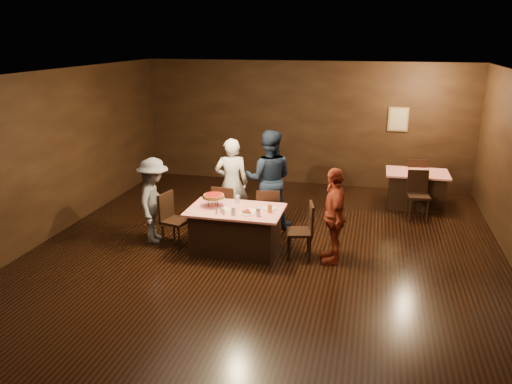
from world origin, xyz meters
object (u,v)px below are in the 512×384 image
diner_navy_hoodie (269,179)px  glass_front_left (233,211)px  diner_red_shirt (334,215)px  chair_back_near (418,195)px  back_table (416,189)px  pizza_stand (214,196)px  chair_far_left (226,209)px  chair_back_far (414,178)px  diner_white_jacket (232,183)px  glass_back (237,199)px  glass_front_right (258,212)px  plate_empty (269,208)px  glass_amber (270,209)px  chair_end_left (176,220)px  chair_end_right (299,231)px  chair_far_right (268,212)px  diner_grey_knit (154,200)px  main_table (236,230)px

diner_navy_hoodie → glass_front_left: 1.62m
diner_red_shirt → chair_back_near: bearing=135.8°
back_table → pizza_stand: 4.78m
chair_far_left → chair_back_far: size_ratio=1.00×
diner_white_jacket → glass_back: bearing=96.7°
diner_navy_hoodie → chair_far_left: bearing=30.2°
glass_front_right → back_table: bearing=51.8°
back_table → glass_front_right: 4.40m
back_table → glass_back: glass_back is taller
back_table → plate_empty: plate_empty is taller
plate_empty → glass_amber: (0.05, -0.20, 0.06)m
chair_far_left → chair_end_left: size_ratio=1.00×
chair_end_right → chair_far_right: bearing=-150.3°
chair_far_right → plate_empty: 0.69m
diner_grey_knit → chair_back_far: bearing=-60.3°
plate_empty → chair_back_far: bearing=54.4°
chair_back_far → chair_back_near: bearing=82.4°
diner_grey_knit → main_table: bearing=-101.8°
chair_far_right → glass_back: bearing=33.2°
back_table → glass_back: size_ratio=9.29×
main_table → chair_end_left: size_ratio=1.68×
diner_grey_knit → pizza_stand: (1.13, -0.04, 0.18)m
glass_amber → main_table: bearing=175.2°
chair_end_left → chair_end_right: size_ratio=1.00×
chair_back_near → diner_grey_knit: (-4.69, -2.40, 0.30)m
main_table → chair_end_left: 1.10m
chair_back_near → glass_front_left: chair_back_near is taller
main_table → diner_white_jacket: size_ratio=0.92×
chair_back_far → pizza_stand: size_ratio=2.50×
glass_front_left → glass_back: 0.61m
chair_far_right → pizza_stand: 1.16m
main_table → chair_back_near: 4.02m
chair_far_right → chair_end_left: 1.68m
diner_grey_knit → plate_empty: size_ratio=6.17×
glass_front_left → chair_far_left: bearing=113.2°
chair_far_left → pizza_stand: (0.00, -0.70, 0.48)m
chair_end_right → glass_front_right: chair_end_right is taller
diner_navy_hoodie → glass_amber: (0.30, -1.35, -0.11)m
main_table → chair_far_left: (-0.40, 0.75, 0.09)m
diner_white_jacket → glass_amber: diner_white_jacket is taller
diner_grey_knit → glass_back: diner_grey_knit is taller
chair_far_right → glass_front_right: chair_far_right is taller
chair_back_near → glass_amber: chair_back_near is taller
chair_back_far → glass_front_left: chair_back_far is taller
back_table → chair_back_near: size_ratio=1.37×
glass_amber → chair_far_right: bearing=104.0°
chair_far_left → chair_back_near: 3.96m
chair_far_right → diner_white_jacket: size_ratio=0.55×
chair_far_right → glass_amber: 0.90m
glass_front_left → back_table: bearing=48.3°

